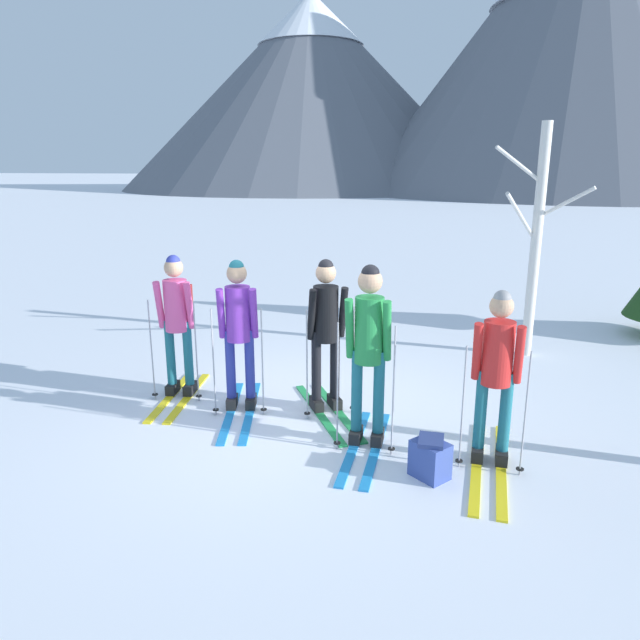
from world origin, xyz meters
The scene contains 9 objects.
ground_plane centered at (0.00, 0.00, 0.00)m, with size 400.00×400.00×0.00m, color white.
skier_in_pink centered at (-1.66, 0.25, 0.98)m, with size 0.60×1.58×1.73m.
skier_in_purple centered at (-0.78, 0.01, 0.95)m, with size 0.73×1.73×1.74m.
skier_in_black centered at (0.17, 0.21, 0.96)m, with size 1.14×1.63×1.75m.
skier_in_green centered at (0.77, -0.50, 1.05)m, with size 0.61×1.63×1.83m.
skier_in_red centered at (1.96, -0.60, 0.93)m, with size 0.61×1.79×1.67m.
birch_tree_slender centered at (2.61, 2.88, 1.72)m, with size 1.33×0.84×3.32m.
backpack_on_snow_front centered at (1.42, -1.03, 0.19)m, with size 0.40×0.39×0.38m.
mountain_ridge_distant centered at (-0.04, 62.57, 13.57)m, with size 73.62×49.46×29.43m.
Camera 1 is at (1.57, -5.82, 2.72)m, focal length 32.47 mm.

